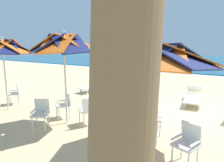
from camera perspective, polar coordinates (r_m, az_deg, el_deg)
ground_plane at (r=7.86m, az=19.78°, el=-8.47°), size 80.00×80.00×0.00m
surf_foam at (r=18.12m, az=27.93°, el=1.17°), size 80.00×0.70×0.01m
beach_umbrella_0 at (r=4.68m, az=13.32°, el=6.99°), size 2.63×2.63×2.53m
plastic_chair_0 at (r=5.69m, az=10.88°, el=-9.84°), size 0.62×0.60×0.87m
plastic_chair_1 at (r=4.50m, az=20.67°, el=-15.81°), size 0.54×0.57×0.87m
beach_umbrella_1 at (r=6.18m, az=-13.53°, el=9.95°), size 2.08×2.08×2.84m
plastic_chair_2 at (r=6.98m, az=-13.37°, el=-6.19°), size 0.61×0.62×0.87m
plastic_chair_3 at (r=6.27m, az=-19.58°, el=-8.35°), size 0.62×0.63×0.87m
plastic_chair_4 at (r=6.23m, az=-6.94°, el=-7.96°), size 0.61×0.59×0.87m
beach_umbrella_2 at (r=8.41m, az=-28.72°, el=8.35°), size 2.15×2.15×2.74m
plastic_chair_5 at (r=9.29m, az=-25.83°, el=-2.92°), size 0.63×0.63×0.87m
sun_lounger_1 at (r=9.18m, az=22.14°, el=-4.18°), size 0.94×2.22×0.62m
sun_lounger_2 at (r=9.74m, az=4.13°, el=-2.67°), size 0.79×2.19×0.62m
sun_lounger_3 at (r=10.92m, az=-4.63°, el=-1.30°), size 0.93×2.21×0.62m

